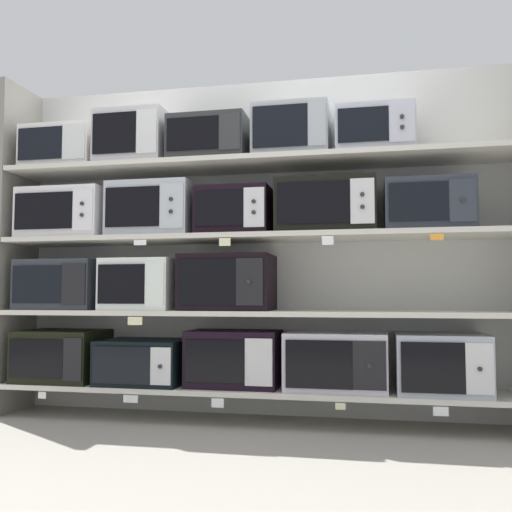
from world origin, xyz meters
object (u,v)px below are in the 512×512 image
object	(u,v)px
microwave_2	(234,358)
microwave_11	(327,207)
microwave_4	(441,363)
microwave_5	(64,285)
microwave_7	(228,283)
microwave_10	(235,212)
microwave_1	(144,362)
microwave_14	(137,141)
microwave_0	(62,355)
microwave_12	(428,206)
microwave_13	(65,150)
microwave_15	(212,142)
microwave_9	(154,211)
microwave_16	(292,134)
microwave_8	(69,215)
microwave_17	(375,133)
microwave_6	(143,285)

from	to	relation	value
microwave_2	microwave_11	size ratio (longest dim) A/B	0.94
microwave_4	microwave_5	xyz separation A→B (m)	(-2.30, 0.00, 0.44)
microwave_7	microwave_10	bearing A→B (deg)	0.28
microwave_2	microwave_5	xyz separation A→B (m)	(-1.12, -0.00, 0.44)
microwave_1	microwave_14	xyz separation A→B (m)	(-0.07, 0.00, 1.38)
microwave_0	microwave_12	xyz separation A→B (m)	(2.25, -0.00, 0.88)
microwave_7	microwave_10	distance (m)	0.43
microwave_1	microwave_14	size ratio (longest dim) A/B	1.18
microwave_14	microwave_13	bearing A→B (deg)	180.00
microwave_15	microwave_13	bearing A→B (deg)	-180.00
microwave_11	microwave_13	bearing A→B (deg)	180.00
microwave_9	microwave_12	world-z (taller)	microwave_9
microwave_11	microwave_10	bearing A→B (deg)	179.99
microwave_1	microwave_14	bearing A→B (deg)	179.78
microwave_13	microwave_16	world-z (taller)	microwave_16
microwave_4	microwave_12	xyz separation A→B (m)	(-0.05, 0.00, 0.88)
microwave_0	microwave_8	xyz separation A→B (m)	(0.02, -0.00, 0.90)
microwave_16	microwave_17	bearing A→B (deg)	0.02
microwave_13	microwave_2	bearing A→B (deg)	0.00
microwave_1	microwave_17	distance (m)	1.95
microwave_9	microwave_12	bearing A→B (deg)	-0.00
microwave_9	microwave_5	bearing A→B (deg)	-180.00
microwave_2	microwave_7	world-z (taller)	microwave_7
microwave_11	microwave_13	size ratio (longest dim) A/B	1.18
microwave_6	microwave_8	size ratio (longest dim) A/B	0.79
microwave_2	microwave_11	distance (m)	1.05
microwave_2	microwave_17	bearing A→B (deg)	-0.00
microwave_2	microwave_15	xyz separation A→B (m)	(-0.15, -0.00, 1.32)
microwave_8	microwave_9	xyz separation A→B (m)	(0.58, 0.00, 0.01)
microwave_13	microwave_0	bearing A→B (deg)	0.55
microwave_1	microwave_9	size ratio (longest dim) A/B	0.98
microwave_7	microwave_14	bearing A→B (deg)	179.98
microwave_14	microwave_16	distance (m)	0.99
microwave_10	microwave_13	bearing A→B (deg)	-180.00
microwave_13	microwave_14	size ratio (longest dim) A/B	1.11
microwave_5	microwave_11	distance (m)	1.74
microwave_5	microwave_9	bearing A→B (deg)	0.00
microwave_5	microwave_8	world-z (taller)	microwave_8
microwave_0	microwave_17	world-z (taller)	microwave_17
microwave_1	microwave_17	world-z (taller)	microwave_17
microwave_10	microwave_16	distance (m)	0.58
microwave_5	microwave_12	xyz separation A→B (m)	(2.25, -0.00, 0.44)
microwave_5	microwave_6	size ratio (longest dim) A/B	1.17
microwave_6	microwave_12	xyz separation A→B (m)	(1.71, 0.00, 0.44)
microwave_2	microwave_16	bearing A→B (deg)	-0.04
microwave_10	microwave_17	world-z (taller)	microwave_17
microwave_9	microwave_14	bearing A→B (deg)	-179.95
microwave_9	microwave_15	bearing A→B (deg)	-0.00
microwave_2	microwave_13	bearing A→B (deg)	-180.00
microwave_17	microwave_16	bearing A→B (deg)	-179.98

